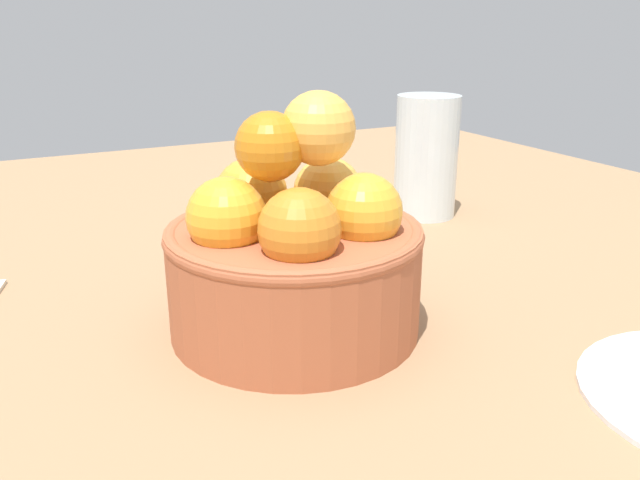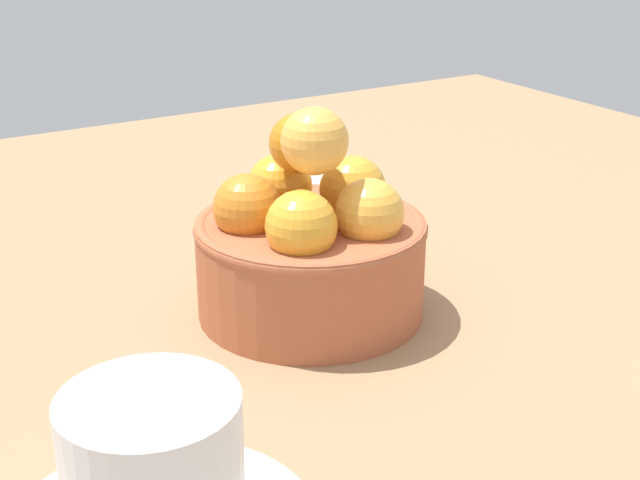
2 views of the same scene
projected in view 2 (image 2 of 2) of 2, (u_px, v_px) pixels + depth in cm
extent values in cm
cube|color=#997551|center=(311.00, 340.00, 63.98)|extent=(126.71, 113.68, 4.44)
cylinder|color=#AD5938|center=(311.00, 267.00, 61.90)|extent=(15.51, 15.51, 6.75)
torus|color=#AD5938|center=(311.00, 226.00, 60.79)|extent=(15.71, 15.71, 1.00)
sphere|color=gold|center=(353.00, 189.00, 63.04)|extent=(4.68, 4.68, 4.68)
sphere|color=gold|center=(282.00, 186.00, 63.63)|extent=(4.64, 4.64, 4.64)
sphere|color=orange|center=(247.00, 208.00, 59.47)|extent=(4.55, 4.55, 4.55)
sphere|color=gold|center=(301.00, 226.00, 56.31)|extent=(4.58, 4.58, 4.58)
sphere|color=gold|center=(369.00, 213.00, 58.52)|extent=(4.54, 4.54, 4.54)
sphere|color=orange|center=(298.00, 143.00, 59.91)|extent=(4.04, 4.04, 4.04)
sphere|color=#F9AF47|center=(315.00, 141.00, 57.10)|extent=(4.34, 4.34, 4.34)
cylinder|color=white|center=(153.00, 465.00, 40.03)|extent=(8.09, 8.09, 6.80)
cube|color=beige|center=(312.00, 189.00, 86.82)|extent=(11.68, 11.86, 0.60)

